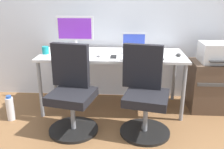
{
  "coord_description": "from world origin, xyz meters",
  "views": [
    {
      "loc": [
        0.18,
        -3.0,
        1.47
      ],
      "look_at": [
        0.0,
        -0.05,
        0.47
      ],
      "focal_mm": 40.04,
      "sensor_mm": 36.0,
      "label": 1
    }
  ],
  "objects_px": {
    "desktop_monitor": "(75,31)",
    "open_laptop": "(134,47)",
    "office_chair_right": "(145,95)",
    "office_chair_left": "(72,93)",
    "water_bottle_on_floor": "(10,108)",
    "coffee_mug": "(45,50)",
    "side_cabinet": "(212,86)",
    "printer": "(216,53)"
  },
  "relations": [
    {
      "from": "office_chair_right",
      "to": "printer",
      "type": "xyz_separation_m",
      "value": [
        0.9,
        0.59,
        0.33
      ]
    },
    {
      "from": "open_laptop",
      "to": "coffee_mug",
      "type": "relative_size",
      "value": 3.37
    },
    {
      "from": "printer",
      "to": "desktop_monitor",
      "type": "height_order",
      "value": "desktop_monitor"
    },
    {
      "from": "open_laptop",
      "to": "coffee_mug",
      "type": "bearing_deg",
      "value": -169.78
    },
    {
      "from": "office_chair_left",
      "to": "office_chair_right",
      "type": "distance_m",
      "value": 0.78
    },
    {
      "from": "office_chair_right",
      "to": "open_laptop",
      "type": "bearing_deg",
      "value": 98.82
    },
    {
      "from": "side_cabinet",
      "to": "water_bottle_on_floor",
      "type": "distance_m",
      "value": 2.51
    },
    {
      "from": "office_chair_right",
      "to": "water_bottle_on_floor",
      "type": "height_order",
      "value": "office_chair_right"
    },
    {
      "from": "side_cabinet",
      "to": "coffee_mug",
      "type": "distance_m",
      "value": 2.15
    },
    {
      "from": "desktop_monitor",
      "to": "coffee_mug",
      "type": "relative_size",
      "value": 5.22
    },
    {
      "from": "water_bottle_on_floor",
      "to": "coffee_mug",
      "type": "bearing_deg",
      "value": 43.82
    },
    {
      "from": "water_bottle_on_floor",
      "to": "desktop_monitor",
      "type": "distance_m",
      "value": 1.25
    },
    {
      "from": "printer",
      "to": "office_chair_left",
      "type": "bearing_deg",
      "value": -160.52
    },
    {
      "from": "office_chair_left",
      "to": "side_cabinet",
      "type": "distance_m",
      "value": 1.78
    },
    {
      "from": "desktop_monitor",
      "to": "open_laptop",
      "type": "height_order",
      "value": "desktop_monitor"
    },
    {
      "from": "office_chair_left",
      "to": "printer",
      "type": "bearing_deg",
      "value": 19.48
    },
    {
      "from": "water_bottle_on_floor",
      "to": "open_laptop",
      "type": "height_order",
      "value": "open_laptop"
    },
    {
      "from": "water_bottle_on_floor",
      "to": "coffee_mug",
      "type": "distance_m",
      "value": 0.81
    },
    {
      "from": "office_chair_right",
      "to": "printer",
      "type": "relative_size",
      "value": 2.35
    },
    {
      "from": "water_bottle_on_floor",
      "to": "open_laptop",
      "type": "relative_size",
      "value": 1.0
    },
    {
      "from": "office_chair_left",
      "to": "water_bottle_on_floor",
      "type": "xyz_separation_m",
      "value": [
        -0.78,
        0.14,
        -0.28
      ]
    },
    {
      "from": "desktop_monitor",
      "to": "coffee_mug",
      "type": "distance_m",
      "value": 0.47
    },
    {
      "from": "side_cabinet",
      "to": "printer",
      "type": "bearing_deg",
      "value": -90.0
    },
    {
      "from": "open_laptop",
      "to": "coffee_mug",
      "type": "height_order",
      "value": "open_laptop"
    },
    {
      "from": "water_bottle_on_floor",
      "to": "office_chair_left",
      "type": "bearing_deg",
      "value": -10.31
    },
    {
      "from": "office_chair_right",
      "to": "desktop_monitor",
      "type": "bearing_deg",
      "value": 138.9
    },
    {
      "from": "printer",
      "to": "water_bottle_on_floor",
      "type": "relative_size",
      "value": 1.29
    },
    {
      "from": "office_chair_right",
      "to": "side_cabinet",
      "type": "xyz_separation_m",
      "value": [
        0.9,
        0.59,
        -0.11
      ]
    },
    {
      "from": "water_bottle_on_floor",
      "to": "coffee_mug",
      "type": "xyz_separation_m",
      "value": [
        0.37,
        0.35,
        0.63
      ]
    },
    {
      "from": "office_chair_right",
      "to": "coffee_mug",
      "type": "height_order",
      "value": "office_chair_right"
    },
    {
      "from": "water_bottle_on_floor",
      "to": "office_chair_right",
      "type": "bearing_deg",
      "value": -5.2
    },
    {
      "from": "office_chair_left",
      "to": "open_laptop",
      "type": "bearing_deg",
      "value": 45.76
    },
    {
      "from": "water_bottle_on_floor",
      "to": "desktop_monitor",
      "type": "bearing_deg",
      "value": 41.81
    },
    {
      "from": "office_chair_right",
      "to": "water_bottle_on_floor",
      "type": "bearing_deg",
      "value": 174.8
    },
    {
      "from": "office_chair_left",
      "to": "open_laptop",
      "type": "xyz_separation_m",
      "value": [
        0.67,
        0.69,
        0.36
      ]
    },
    {
      "from": "side_cabinet",
      "to": "coffee_mug",
      "type": "xyz_separation_m",
      "value": [
        -2.09,
        -0.1,
        0.46
      ]
    },
    {
      "from": "desktop_monitor",
      "to": "coffee_mug",
      "type": "bearing_deg",
      "value": -140.63
    },
    {
      "from": "water_bottle_on_floor",
      "to": "desktop_monitor",
      "type": "relative_size",
      "value": 0.65
    },
    {
      "from": "office_chair_right",
      "to": "open_laptop",
      "type": "relative_size",
      "value": 3.03
    },
    {
      "from": "office_chair_left",
      "to": "office_chair_right",
      "type": "xyz_separation_m",
      "value": [
        0.78,
        0.0,
        0.0
      ]
    },
    {
      "from": "office_chair_right",
      "to": "water_bottle_on_floor",
      "type": "xyz_separation_m",
      "value": [
        -1.57,
        0.14,
        -0.28
      ]
    },
    {
      "from": "desktop_monitor",
      "to": "coffee_mug",
      "type": "xyz_separation_m",
      "value": [
        -0.32,
        -0.27,
        -0.2
      ]
    }
  ]
}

